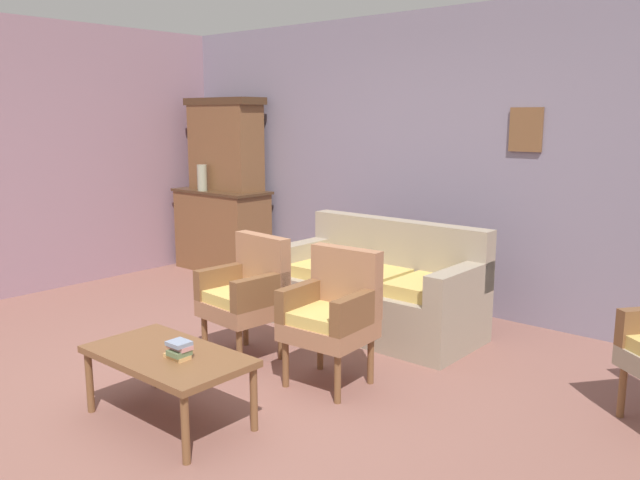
% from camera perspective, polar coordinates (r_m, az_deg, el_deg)
% --- Properties ---
extents(ground_plane, '(7.68, 7.68, 0.00)m').
position_cam_1_polar(ground_plane, '(4.45, -8.99, -12.64)').
color(ground_plane, '#84564C').
extents(wall_back_with_decor, '(6.40, 0.09, 2.70)m').
position_cam_1_polar(wall_back_with_decor, '(6.12, 9.83, 6.83)').
color(wall_back_with_decor, gray).
rests_on(wall_back_with_decor, ground).
extents(side_cabinet, '(1.16, 0.55, 0.93)m').
position_cam_1_polar(side_cabinet, '(7.58, -8.56, 0.87)').
color(side_cabinet, brown).
rests_on(side_cabinet, ground).
extents(cabinet_upper_hutch, '(0.99, 0.38, 1.03)m').
position_cam_1_polar(cabinet_upper_hutch, '(7.52, -8.31, 8.36)').
color(cabinet_upper_hutch, brown).
rests_on(cabinet_upper_hutch, side_cabinet).
extents(vase_on_cabinet, '(0.11, 0.11, 0.29)m').
position_cam_1_polar(vase_on_cabinet, '(7.46, -10.30, 5.40)').
color(vase_on_cabinet, '#999B81').
rests_on(vase_on_cabinet, side_cabinet).
extents(floral_couch, '(1.71, 0.81, 0.90)m').
position_cam_1_polar(floral_couch, '(5.42, 5.12, -4.56)').
color(floral_couch, gray).
rests_on(floral_couch, ground).
extents(armchair_near_couch_end, '(0.56, 0.53, 0.90)m').
position_cam_1_polar(armchair_near_couch_end, '(4.79, -6.43, -4.50)').
color(armchair_near_couch_end, '#9E6B4C').
rests_on(armchair_near_couch_end, ground).
extents(armchair_by_doorway, '(0.55, 0.52, 0.90)m').
position_cam_1_polar(armchair_by_doorway, '(4.30, 1.13, -6.24)').
color(armchair_by_doorway, '#9E6B4C').
rests_on(armchair_by_doorway, ground).
extents(coffee_table, '(1.00, 0.56, 0.42)m').
position_cam_1_polar(coffee_table, '(3.91, -13.20, -10.21)').
color(coffee_table, brown).
rests_on(coffee_table, ground).
extents(book_stack_on_table, '(0.15, 0.11, 0.10)m').
position_cam_1_polar(book_stack_on_table, '(3.78, -12.27, -9.38)').
color(book_stack_on_table, tan).
rests_on(book_stack_on_table, coffee_table).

